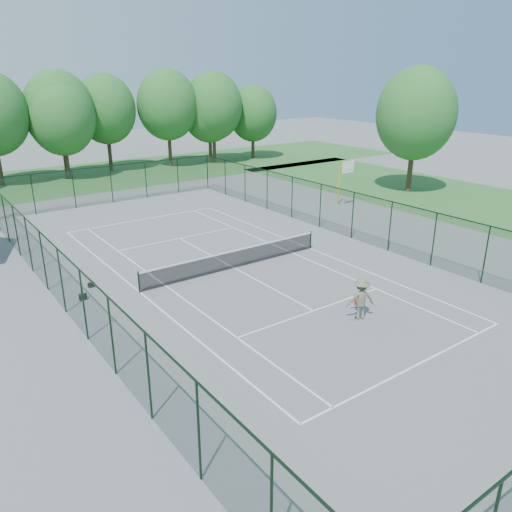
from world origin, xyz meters
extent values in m
plane|color=slate|center=(0.00, 0.00, 0.00)|extent=(140.00, 140.00, 0.00)
cube|color=#356E2F|center=(0.00, 30.00, 0.01)|extent=(80.00, 16.00, 0.01)
cube|color=#356E2F|center=(24.00, 4.00, 0.01)|extent=(14.00, 40.00, 0.01)
cube|color=white|center=(0.00, 11.88, 0.00)|extent=(10.97, 0.08, 0.01)
cube|color=white|center=(0.00, -11.88, 0.00)|extent=(10.97, 0.08, 0.01)
cube|color=white|center=(0.00, 6.40, 0.00)|extent=(8.23, 0.08, 0.01)
cube|color=white|center=(0.00, -6.40, 0.00)|extent=(8.23, 0.08, 0.01)
cube|color=white|center=(5.49, 0.00, 0.00)|extent=(0.08, 23.77, 0.01)
cube|color=white|center=(-5.49, 0.00, 0.00)|extent=(0.08, 23.77, 0.01)
cube|color=white|center=(4.12, 0.00, 0.00)|extent=(0.08, 23.77, 0.01)
cube|color=white|center=(-4.12, 0.00, 0.00)|extent=(0.08, 23.77, 0.01)
cube|color=white|center=(0.00, 0.00, 0.00)|extent=(0.08, 12.80, 0.01)
cylinder|color=black|center=(-5.50, 0.00, 0.55)|extent=(0.08, 0.08, 1.10)
cylinder|color=black|center=(5.50, 0.00, 0.55)|extent=(0.08, 0.08, 1.10)
cube|color=black|center=(0.00, 0.00, 0.50)|extent=(11.00, 0.02, 0.96)
cube|color=white|center=(0.00, 0.00, 1.00)|extent=(11.00, 0.05, 0.07)
cube|color=#1A3621|center=(0.00, 18.00, 1.50)|extent=(18.00, 0.02, 3.00)
cube|color=#1A3621|center=(9.00, 0.00, 1.50)|extent=(0.02, 36.00, 3.00)
cube|color=#1A3621|center=(-9.00, 0.00, 1.50)|extent=(0.02, 36.00, 3.00)
cube|color=black|center=(0.00, 18.00, 3.00)|extent=(18.00, 0.05, 0.05)
cube|color=black|center=(9.00, 0.00, 3.00)|extent=(0.05, 36.00, 0.05)
cube|color=black|center=(-9.00, 0.00, 3.00)|extent=(0.05, 36.00, 0.05)
cylinder|color=#413021|center=(0.00, 30.00, 2.10)|extent=(0.40, 0.40, 4.20)
ellipsoid|color=#31762F|center=(0.00, 30.00, 6.00)|extent=(6.40, 6.40, 7.40)
cylinder|color=#413021|center=(16.50, 30.00, 2.10)|extent=(0.40, 0.40, 4.20)
ellipsoid|color=#31762F|center=(16.50, 30.00, 6.00)|extent=(6.40, 6.40, 7.40)
cylinder|color=gold|center=(14.33, 6.64, 1.75)|extent=(0.12, 0.12, 3.50)
cube|color=gold|center=(14.33, 6.19, 3.35)|extent=(0.08, 0.90, 0.08)
cube|color=white|center=(14.33, 5.74, 3.20)|extent=(1.20, 0.05, 0.90)
torus|color=orange|center=(14.33, 5.51, 3.05)|extent=(0.48, 0.48, 0.02)
cylinder|color=#413021|center=(22.92, 6.48, 2.35)|extent=(0.45, 0.45, 4.70)
ellipsoid|color=#31762F|center=(22.92, 6.48, 6.72)|extent=(6.72, 6.72, 7.84)
cube|color=black|center=(-7.97, 0.81, 0.14)|extent=(0.35, 0.22, 0.28)
cube|color=black|center=(-7.17, 2.02, 0.12)|extent=(0.33, 0.22, 0.24)
imported|color=#61684B|center=(1.12, -8.10, 0.93)|extent=(1.38, 1.13, 1.86)
sphere|color=#CFF437|center=(2.32, -7.70, 0.78)|extent=(0.07, 0.07, 0.07)
camera|label=1|loc=(-13.82, -21.14, 10.00)|focal=35.00mm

